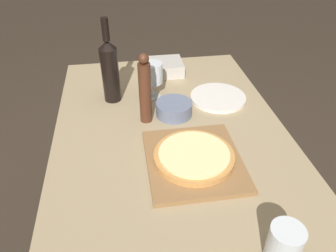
% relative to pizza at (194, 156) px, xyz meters
% --- Properties ---
extents(dining_table, '(0.86, 1.32, 0.76)m').
position_rel_pizza_xyz_m(dining_table, '(-0.05, 0.16, -0.13)').
color(dining_table, '#9E8966').
rests_on(dining_table, ground_plane).
extents(cutting_board, '(0.31, 0.34, 0.02)m').
position_rel_pizza_xyz_m(cutting_board, '(0.00, 0.00, -0.02)').
color(cutting_board, olive).
rests_on(cutting_board, dining_table).
extents(pizza, '(0.26, 0.26, 0.02)m').
position_rel_pizza_xyz_m(pizza, '(0.00, 0.00, 0.00)').
color(pizza, '#C68947').
rests_on(pizza, cutting_board).
extents(wine_bottle, '(0.07, 0.07, 0.35)m').
position_rel_pizza_xyz_m(wine_bottle, '(-0.25, 0.44, 0.11)').
color(wine_bottle, black).
rests_on(wine_bottle, dining_table).
extents(pepper_mill, '(0.05, 0.05, 0.28)m').
position_rel_pizza_xyz_m(pepper_mill, '(-0.13, 0.27, 0.10)').
color(pepper_mill, '#4C2819').
rests_on(pepper_mill, dining_table).
extents(wine_glass, '(0.09, 0.09, 0.16)m').
position_rel_pizza_xyz_m(wine_glass, '(-0.08, 0.44, 0.08)').
color(wine_glass, silver).
rests_on(wine_glass, dining_table).
extents(small_bowl, '(0.14, 0.14, 0.06)m').
position_rel_pizza_xyz_m(small_bowl, '(-0.02, 0.29, -0.00)').
color(small_bowl, slate).
rests_on(small_bowl, dining_table).
extents(drinking_tumbler, '(0.08, 0.08, 0.11)m').
position_rel_pizza_xyz_m(drinking_tumbler, '(0.13, -0.37, 0.02)').
color(drinking_tumbler, silver).
rests_on(drinking_tumbler, dining_table).
extents(dinner_plate, '(0.24, 0.24, 0.01)m').
position_rel_pizza_xyz_m(dinner_plate, '(0.19, 0.38, -0.02)').
color(dinner_plate, silver).
rests_on(dinner_plate, dining_table).
extents(food_container, '(0.19, 0.15, 0.06)m').
position_rel_pizza_xyz_m(food_container, '(-0.01, 0.66, 0.00)').
color(food_container, '#BCB7AD').
rests_on(food_container, dining_table).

